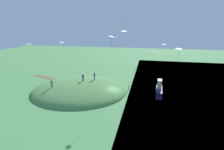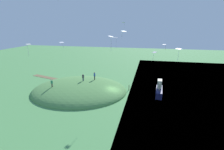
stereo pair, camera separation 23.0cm
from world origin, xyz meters
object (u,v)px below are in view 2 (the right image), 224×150
(kite_3, at_px, (62,43))
(kite_6, at_px, (115,38))
(kite_8, at_px, (124,23))
(kite_4, at_px, (179,49))
(kite_0, at_px, (124,32))
(boat_on_lake, at_px, (159,90))
(kite_9, at_px, (111,37))
(person_with_child, at_px, (94,75))
(mooring_post, at_px, (129,87))
(kite_5, at_px, (154,53))
(person_watching_kites, at_px, (52,82))
(person_on_hilltop, at_px, (83,77))
(kite_1, at_px, (164,45))
(kite_2, at_px, (28,45))

(kite_3, height_order, kite_6, kite_6)
(kite_8, bearing_deg, kite_4, 134.81)
(kite_0, relative_size, kite_4, 0.68)
(boat_on_lake, bearing_deg, kite_9, 145.61)
(boat_on_lake, bearing_deg, person_with_child, 86.55)
(kite_9, bearing_deg, kite_4, -158.42)
(mooring_post, bearing_deg, kite_6, 78.78)
(person_with_child, bearing_deg, kite_3, 98.65)
(boat_on_lake, relative_size, kite_0, 4.29)
(kite_3, bearing_deg, kite_6, -157.38)
(kite_5, xyz_separation_m, kite_6, (6.74, 5.02, 3.01))
(person_watching_kites, relative_size, kite_0, 1.26)
(person_on_hilltop, xyz_separation_m, kite_4, (-19.16, 6.53, 7.68))
(person_with_child, relative_size, kite_0, 1.45)
(kite_1, xyz_separation_m, kite_5, (1.61, -1.13, -1.66))
(kite_2, xyz_separation_m, kite_4, (-21.78, -7.28, -0.90))
(kite_0, bearing_deg, kite_8, -81.37)
(kite_9, relative_size, mooring_post, 1.90)
(kite_0, bearing_deg, kite_2, 33.75)
(person_watching_kites, relative_size, kite_9, 0.70)
(boat_on_lake, relative_size, kite_4, 2.91)
(kite_6, bearing_deg, mooring_post, -101.22)
(kite_0, height_order, mooring_post, kite_0)
(boat_on_lake, height_order, kite_6, kite_6)
(person_on_hilltop, xyz_separation_m, kite_8, (-8.59, -4.11, 11.83))
(person_on_hilltop, bearing_deg, kite_3, -147.36)
(person_watching_kites, bearing_deg, person_on_hilltop, -115.86)
(boat_on_lake, distance_m, mooring_post, 6.81)
(kite_0, relative_size, kite_3, 1.13)
(kite_2, bearing_deg, kite_1, -151.21)
(boat_on_lake, bearing_deg, kite_8, 67.62)
(boat_on_lake, bearing_deg, kite_1, -175.70)
(kite_3, distance_m, kite_6, 8.72)
(kite_1, relative_size, kite_2, 0.62)
(person_on_hilltop, xyz_separation_m, kite_3, (-0.77, 10.17, 8.68))
(person_watching_kites, relative_size, mooring_post, 1.34)
(person_with_child, xyz_separation_m, kite_6, (-6.61, 8.60, 9.28))
(person_watching_kites, height_order, mooring_post, person_watching_kites)
(kite_3, height_order, kite_8, kite_8)
(kite_4, xyz_separation_m, kite_9, (10.23, 4.04, 1.99))
(person_watching_kites, height_order, person_with_child, person_with_child)
(kite_8, bearing_deg, kite_2, 57.97)
(person_on_hilltop, bearing_deg, person_watching_kites, 158.21)
(kite_3, relative_size, kite_8, 0.75)
(kite_1, bearing_deg, person_on_hilltop, -9.73)
(kite_3, bearing_deg, person_watching_kites, -43.15)
(boat_on_lake, distance_m, kite_3, 21.99)
(kite_9, bearing_deg, person_on_hilltop, -49.82)
(kite_1, height_order, mooring_post, kite_1)
(person_watching_kites, relative_size, kite_2, 0.91)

